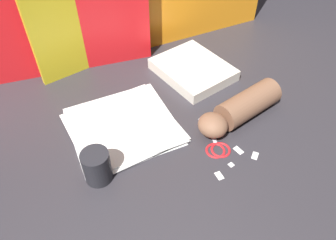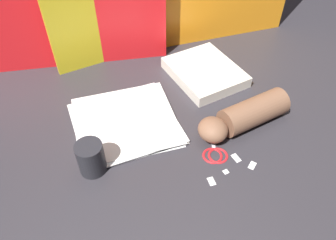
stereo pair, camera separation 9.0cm
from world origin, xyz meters
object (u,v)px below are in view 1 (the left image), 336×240
Objects in this scene: paper_stack at (123,126)px; hand_forearm at (240,109)px; mug at (97,166)px; scissors at (216,143)px; book_closed at (193,69)px.

hand_forearm reaches higher than paper_stack.
mug is at bearing -130.63° from paper_stack.
scissors is at bearing -153.38° from hand_forearm.
scissors is at bearing -40.11° from paper_stack.
paper_stack is 1.04× the size of hand_forearm.
book_closed is 0.33m from scissors.
book_closed is at bearing 93.15° from hand_forearm.
mug reaches higher than paper_stack.
hand_forearm is at bearing -20.11° from paper_stack.
book_closed is 1.72× the size of scissors.
hand_forearm is (0.01, -0.25, 0.02)m from book_closed.
paper_stack is at bearing 49.37° from mug.
mug reaches higher than scissors.
book_closed is at bearing 32.33° from mug.
paper_stack is 0.28m from scissors.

